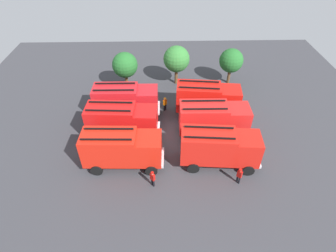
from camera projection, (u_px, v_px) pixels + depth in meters
name	position (u px, v px, depth m)	size (l,w,h in m)	color
ground_plane	(168.00, 136.00, 28.84)	(50.08, 50.08, 0.00)	#38383D
fire_truck_0	(122.00, 148.00, 24.41)	(7.27, 2.94, 3.88)	red
fire_truck_1	(219.00, 147.00, 24.52)	(7.38, 3.24, 3.88)	red
fire_truck_2	(122.00, 120.00, 27.50)	(7.33, 3.09, 3.88)	red
fire_truck_3	(213.00, 118.00, 27.74)	(7.23, 2.83, 3.88)	red
fire_truck_4	(126.00, 99.00, 30.31)	(7.22, 2.80, 3.88)	red
fire_truck_5	(208.00, 98.00, 30.56)	(7.42, 3.38, 3.88)	red
firefighter_0	(233.00, 95.00, 33.12)	(0.46, 0.47, 1.67)	black
firefighter_1	(165.00, 103.00, 31.84)	(0.46, 0.47, 1.68)	black
firefighter_2	(153.00, 178.00, 23.30)	(0.47, 0.46, 1.70)	black
firefighter_3	(239.00, 175.00, 23.53)	(0.47, 0.46, 1.71)	black
tree_0	(125.00, 65.00, 34.08)	(3.17, 3.17, 4.92)	brown
tree_1	(176.00, 59.00, 34.94)	(3.35, 3.35, 5.19)	brown
tree_2	(231.00, 61.00, 35.23)	(3.07, 3.07, 4.76)	brown
traffic_cone_0	(227.00, 100.00, 33.48)	(0.42, 0.42, 0.59)	#F2600C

